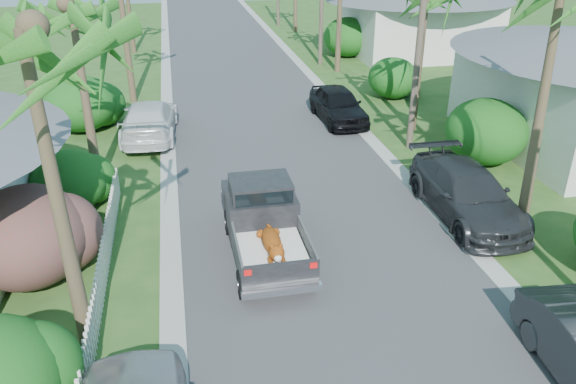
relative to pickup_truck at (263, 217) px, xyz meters
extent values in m
cube|color=#38383A|center=(1.65, 18.68, -1.00)|extent=(8.00, 100.00, 0.02)
cube|color=#A5A39E|center=(-2.65, 18.68, -0.98)|extent=(0.60, 100.00, 0.06)
cube|color=#A5A39E|center=(5.95, 18.68, -0.98)|extent=(0.60, 100.00, 0.06)
cylinder|color=black|center=(-0.85, -2.21, -0.63)|extent=(0.28, 0.76, 0.76)
cylinder|color=black|center=(0.85, -2.21, -0.63)|extent=(0.28, 0.76, 0.76)
cylinder|color=black|center=(-0.85, 1.04, -0.63)|extent=(0.28, 0.76, 0.76)
cylinder|color=black|center=(0.85, 1.04, -0.63)|extent=(0.28, 0.76, 0.76)
cube|color=slate|center=(0.00, -1.56, -0.39)|extent=(1.90, 2.40, 0.24)
cube|color=slate|center=(-0.92, -1.56, -0.01)|extent=(0.06, 2.40, 0.55)
cube|color=slate|center=(0.92, -1.56, -0.01)|extent=(0.06, 2.40, 0.55)
cube|color=black|center=(0.00, -2.73, -0.03)|extent=(1.92, 0.08, 0.52)
cube|color=silver|center=(0.00, -2.89, -0.46)|extent=(1.98, 0.18, 0.18)
cube|color=red|center=(-0.80, -2.78, 0.09)|extent=(0.18, 0.05, 0.14)
cube|color=red|center=(0.80, -2.78, 0.09)|extent=(0.18, 0.05, 0.14)
cube|color=black|center=(0.00, 0.29, 0.04)|extent=(1.94, 1.65, 1.10)
cube|color=black|center=(0.00, 0.29, 0.77)|extent=(1.70, 1.35, 0.55)
cube|color=black|center=(0.00, -0.38, 0.74)|extent=(1.60, 0.05, 0.45)
cube|color=black|center=(0.00, 1.54, -0.11)|extent=(1.94, 1.20, 0.80)
cube|color=white|center=(0.00, -1.56, -0.19)|extent=(1.70, 2.10, 0.16)
ellipsoid|color=orange|center=(0.00, -1.46, 0.11)|extent=(0.48, 1.25, 0.43)
sphere|color=orange|center=(0.00, -2.21, 0.19)|extent=(0.40, 0.40, 0.40)
ellipsoid|color=white|center=(0.00, -1.46, 0.01)|extent=(0.32, 0.86, 0.18)
imported|color=#282A2D|center=(6.65, 0.68, -0.22)|extent=(2.27, 5.46, 1.58)
imported|color=black|center=(5.25, 10.52, -0.22)|extent=(2.03, 4.68, 1.57)
imported|color=white|center=(-3.35, 10.07, -0.22)|extent=(2.55, 5.58, 1.58)
cone|color=brown|center=(-4.55, -3.32, 2.49)|extent=(0.36, 0.71, 7.01)
cone|color=brown|center=(-5.15, 5.68, 2.09)|extent=(0.36, 0.61, 6.21)
cone|color=brown|center=(-4.35, 15.68, 2.99)|extent=(0.36, 0.36, 8.00)
cone|color=brown|center=(-4.85, 27.68, 2.24)|extent=(0.36, 0.75, 6.51)
cone|color=brown|center=(7.95, -0.32, 2.74)|extent=(0.36, 0.73, 7.51)
cone|color=brown|center=(8.25, 8.68, 1.99)|extent=(0.36, 0.54, 6.01)
cone|color=brown|center=(7.85, 19.68, 3.09)|extent=(0.36, 0.36, 8.20)
ellipsoid|color=#9F1647|center=(-6.15, -0.32, 0.29)|extent=(3.00, 3.30, 2.60)
ellipsoid|color=#184714|center=(-5.75, 3.68, -0.01)|extent=(2.40, 2.64, 2.00)
ellipsoid|color=#184714|center=(-6.35, 11.68, 0.19)|extent=(3.20, 3.52, 2.40)
ellipsoid|color=#184714|center=(9.45, 4.68, 0.24)|extent=(3.00, 3.30, 2.50)
ellipsoid|color=#184714|center=(9.15, 13.68, 0.04)|extent=(2.60, 2.86, 2.10)
ellipsoid|color=#184714|center=(9.65, 23.68, 0.29)|extent=(3.20, 3.52, 2.60)
cube|color=white|center=(-4.35, -0.82, -0.51)|extent=(0.10, 11.00, 1.00)
cube|color=silver|center=(14.65, 23.68, 0.79)|extent=(9.00, 8.00, 3.60)
cylinder|color=brown|center=(7.25, 6.68, 3.49)|extent=(0.26, 0.26, 9.00)
camera|label=1|loc=(-2.06, -13.81, 7.65)|focal=35.00mm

